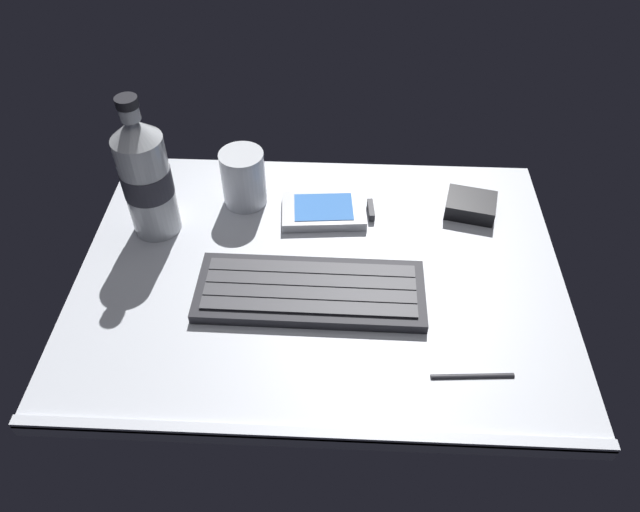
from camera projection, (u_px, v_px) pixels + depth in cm
name	position (u px, v px, depth cm)	size (l,w,h in cm)	color
ground_plane	(320.00, 278.00, 80.23)	(64.00, 48.00, 2.80)	silver
keyboard	(310.00, 291.00, 76.27)	(29.10, 11.27, 1.70)	#232328
handheld_device	(328.00, 211.00, 87.22)	(13.23, 8.56, 1.50)	#B7BABF
juice_cup	(244.00, 180.00, 87.17)	(6.40, 6.40, 8.50)	silver
water_bottle	(146.00, 177.00, 79.46)	(6.73, 6.73, 20.80)	silver
charger_block	(471.00, 205.00, 87.33)	(7.00, 5.60, 2.40)	black
stylus_pen	(473.00, 375.00, 67.98)	(0.70, 0.70, 9.50)	#26262B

